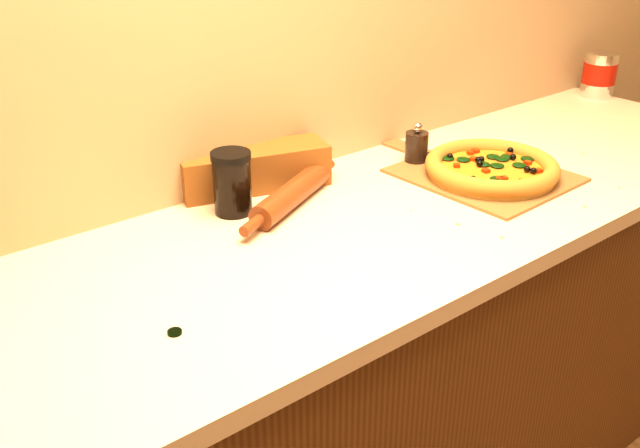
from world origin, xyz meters
The scene contains 10 objects.
cabinet centered at (0.00, 1.43, 0.43)m, with size 2.80×0.65×0.86m, color #40220D.
countertop centered at (0.00, 1.43, 0.88)m, with size 2.84×0.68×0.04m, color beige.
pizza_peel centered at (0.52, 1.44, 0.90)m, with size 0.36×0.52×0.01m.
pizza centered at (0.52, 1.40, 0.93)m, with size 0.32×0.32×0.05m.
bottle_cap centered at (-0.40, 1.30, 0.90)m, with size 0.02×0.02×0.01m, color black.
pepper_grinder centered at (0.45, 1.59, 0.95)m, with size 0.06×0.06×0.11m.
rolling_pin centered at (0.04, 1.58, 0.93)m, with size 0.39×0.20×0.06m.
coffee_canister centered at (1.37, 1.64, 0.98)m, with size 0.11×0.11×0.15m.
bread_bag centered at (0.04, 1.73, 0.95)m, with size 0.35×0.11×0.10m, color brown.
dark_jar centered at (-0.08, 1.64, 0.97)m, with size 0.09×0.09×0.14m.
Camera 1 is at (-0.82, 0.41, 1.57)m, focal length 40.00 mm.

